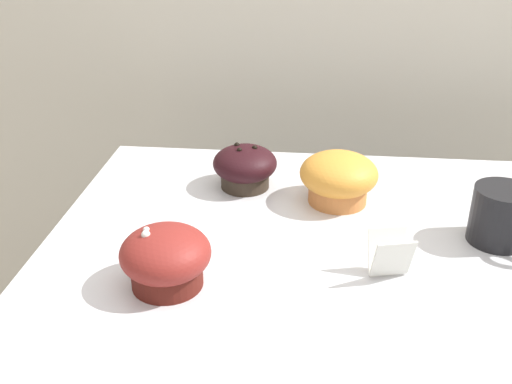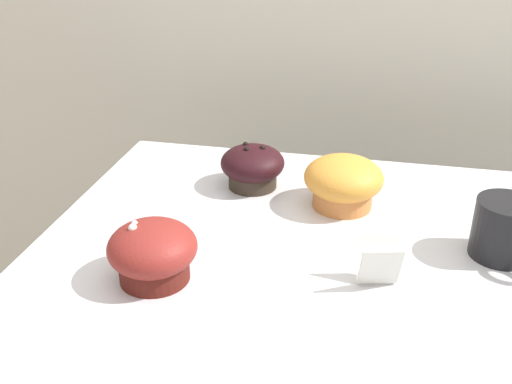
# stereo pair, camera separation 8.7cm
# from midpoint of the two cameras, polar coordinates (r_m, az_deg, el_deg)

# --- Properties ---
(wall_back) EXTENTS (3.20, 0.10, 1.80)m
(wall_back) POSITION_cam_midpoint_polar(r_m,az_deg,el_deg) (1.40, 15.18, 5.58)
(wall_back) COLOR beige
(wall_back) RESTS_ON ground
(muffin_front_center) EXTENTS (0.10, 0.10, 0.07)m
(muffin_front_center) POSITION_cam_midpoint_polar(r_m,az_deg,el_deg) (0.97, 2.22, 2.39)
(muffin_front_center) COLOR #32271E
(muffin_front_center) RESTS_ON display_counter
(muffin_back_left) EXTENTS (0.12, 0.12, 0.08)m
(muffin_back_left) POSITION_cam_midpoint_polar(r_m,az_deg,el_deg) (0.93, 11.00, 0.88)
(muffin_back_left) COLOR #CC7A3E
(muffin_back_left) RESTS_ON display_counter
(muffin_back_right) EXTENTS (0.11, 0.11, 0.08)m
(muffin_back_right) POSITION_cam_midpoint_polar(r_m,az_deg,el_deg) (0.74, -6.51, -5.82)
(muffin_back_right) COLOR #501812
(muffin_back_right) RESTS_ON display_counter
(coffee_cup) EXTENTS (0.09, 0.11, 0.08)m
(coffee_cup) POSITION_cam_midpoint_polar(r_m,az_deg,el_deg) (0.87, 25.38, -3.23)
(coffee_cup) COLOR black
(coffee_cup) RESTS_ON display_counter
(price_card) EXTENTS (0.06, 0.05, 0.06)m
(price_card) POSITION_cam_midpoint_polar(r_m,az_deg,el_deg) (0.76, 14.89, -6.62)
(price_card) COLOR white
(price_card) RESTS_ON display_counter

